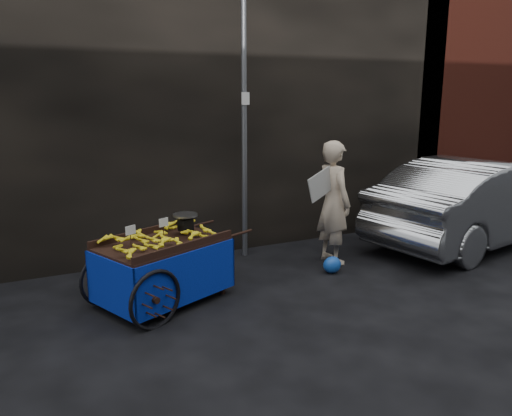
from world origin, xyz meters
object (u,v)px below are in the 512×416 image
vendor (333,202)px  parked_car (479,201)px  banana_cart (159,249)px  plastic_bag (332,265)px

vendor → parked_car: 2.79m
banana_cart → parked_car: size_ratio=0.51×
banana_cart → parked_car: 5.49m
vendor → plastic_bag: (-0.28, -0.43, -0.79)m
plastic_bag → parked_car: (3.05, 0.19, 0.60)m
banana_cart → plastic_bag: size_ratio=8.28×
banana_cart → parked_car: parked_car is taller
plastic_bag → banana_cart: bearing=179.1°
plastic_bag → parked_car: bearing=3.6°
banana_cart → plastic_bag: 2.50m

